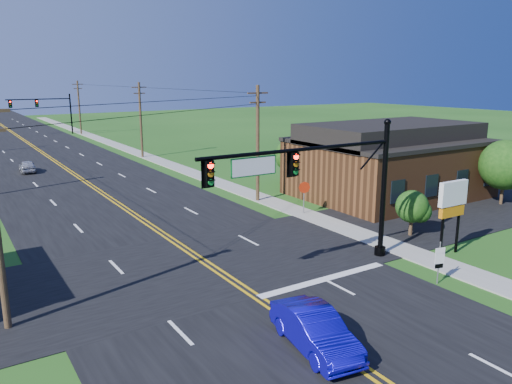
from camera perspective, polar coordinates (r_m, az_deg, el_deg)
ground at (r=17.74m, az=12.81°, el=-20.02°), size 260.00×260.00×0.00m
road_main at (r=61.93m, az=-22.02°, el=3.18°), size 16.00×220.00×0.04m
road_cross at (r=26.52m, az=-6.03°, el=-8.19°), size 70.00×10.00×0.04m
sidewalk at (r=55.41m, az=-9.31°, el=2.92°), size 2.00×160.00×0.08m
signal_mast_main at (r=24.23m, az=7.24°, el=1.41°), size 11.30×0.60×7.48m
signal_mast_far at (r=91.65m, az=-23.13°, el=8.83°), size 10.98×0.60×7.48m
brick_building at (r=42.46m, az=14.87°, el=2.77°), size 14.20×11.20×4.70m
utility_pole_right_a at (r=38.60m, az=0.19°, el=5.78°), size 1.80×0.28×9.00m
utility_pole_right_b at (r=61.97m, az=-13.05°, el=8.18°), size 1.80×0.28×9.00m
utility_pole_right_c at (r=90.74m, az=-19.55°, el=9.20°), size 1.80×0.28×9.00m
tree_right_front at (r=42.20m, az=26.58°, el=2.79°), size 3.80×3.80×5.00m
tree_right_back at (r=45.65m, az=4.04°, el=4.18°), size 3.00×3.00×4.10m
shrub_corner at (r=31.93m, az=17.41°, el=-1.61°), size 2.00×2.00×2.86m
blue_car at (r=18.60m, az=6.75°, el=-15.48°), size 2.21×4.62×1.46m
distant_car at (r=56.34m, az=-24.68°, el=2.65°), size 1.68×3.67×1.22m
route_sign at (r=25.13m, az=20.22°, el=-7.27°), size 0.51×0.17×2.08m
stop_sign at (r=35.48m, az=5.54°, el=0.14°), size 0.81×0.34×2.38m
pylon_sign at (r=28.95m, az=21.54°, el=-1.00°), size 2.02×0.31×4.14m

